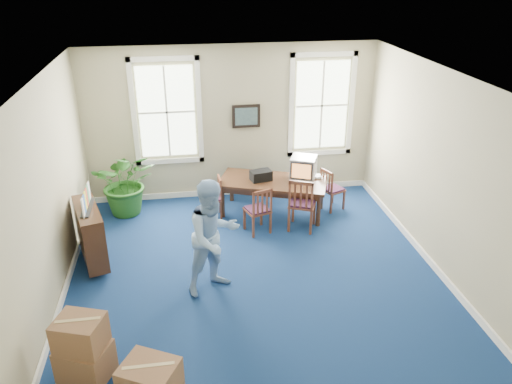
{
  "coord_description": "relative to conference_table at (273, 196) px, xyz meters",
  "views": [
    {
      "loc": [
        -1.03,
        -6.64,
        4.7
      ],
      "look_at": [
        0.1,
        0.6,
        1.25
      ],
      "focal_mm": 35.0,
      "sensor_mm": 36.0,
      "label": 1
    }
  ],
  "objects": [
    {
      "name": "floor",
      "position": [
        -0.69,
        -2.21,
        -0.36
      ],
      "size": [
        6.5,
        6.5,
        0.0
      ],
      "primitive_type": "plane",
      "color": "navy",
      "rests_on": "ground"
    },
    {
      "name": "ceiling",
      "position": [
        -0.69,
        -2.21,
        2.84
      ],
      "size": [
        6.5,
        6.5,
        0.0
      ],
      "primitive_type": "plane",
      "rotation": [
        3.14,
        0.0,
        0.0
      ],
      "color": "white",
      "rests_on": "ground"
    },
    {
      "name": "wall_back",
      "position": [
        -0.69,
        1.04,
        1.24
      ],
      "size": [
        6.5,
        0.0,
        6.5
      ],
      "primitive_type": "plane",
      "rotation": [
        1.57,
        0.0,
        0.0
      ],
      "color": "tan",
      "rests_on": "ground"
    },
    {
      "name": "wall_front",
      "position": [
        -0.69,
        -5.46,
        1.24
      ],
      "size": [
        6.5,
        0.0,
        6.5
      ],
      "primitive_type": "plane",
      "rotation": [
        -1.57,
        0.0,
        0.0
      ],
      "color": "tan",
      "rests_on": "ground"
    },
    {
      "name": "wall_left",
      "position": [
        -3.69,
        -2.21,
        1.24
      ],
      "size": [
        0.0,
        6.5,
        6.5
      ],
      "primitive_type": "plane",
      "rotation": [
        1.57,
        0.0,
        1.57
      ],
      "color": "tan",
      "rests_on": "ground"
    },
    {
      "name": "wall_right",
      "position": [
        2.31,
        -2.21,
        1.24
      ],
      "size": [
        0.0,
        6.5,
        6.5
      ],
      "primitive_type": "plane",
      "rotation": [
        1.57,
        0.0,
        -1.57
      ],
      "color": "tan",
      "rests_on": "ground"
    },
    {
      "name": "baseboard_back",
      "position": [
        -0.69,
        1.01,
        -0.3
      ],
      "size": [
        6.0,
        0.04,
        0.12
      ],
      "primitive_type": "cube",
      "color": "white",
      "rests_on": "ground"
    },
    {
      "name": "baseboard_left",
      "position": [
        -3.66,
        -2.21,
        -0.3
      ],
      "size": [
        0.04,
        6.5,
        0.12
      ],
      "primitive_type": "cube",
      "color": "white",
      "rests_on": "ground"
    },
    {
      "name": "baseboard_right",
      "position": [
        2.28,
        -2.21,
        -0.3
      ],
      "size": [
        0.04,
        6.5,
        0.12
      ],
      "primitive_type": "cube",
      "color": "white",
      "rests_on": "ground"
    },
    {
      "name": "window_left",
      "position": [
        -1.99,
        1.02,
        1.54
      ],
      "size": [
        1.4,
        0.12,
        2.2
      ],
      "primitive_type": null,
      "color": "white",
      "rests_on": "ground"
    },
    {
      "name": "window_right",
      "position": [
        1.21,
        1.02,
        1.54
      ],
      "size": [
        1.4,
        0.12,
        2.2
      ],
      "primitive_type": null,
      "color": "white",
      "rests_on": "ground"
    },
    {
      "name": "wall_picture",
      "position": [
        -0.39,
        0.99,
        1.39
      ],
      "size": [
        0.58,
        0.06,
        0.48
      ],
      "primitive_type": null,
      "color": "black",
      "rests_on": "ground"
    },
    {
      "name": "conference_table",
      "position": [
        0.0,
        0.0,
        0.0
      ],
      "size": [
        2.29,
        1.61,
        0.71
      ],
      "primitive_type": null,
      "rotation": [
        0.0,
        0.0,
        -0.35
      ],
      "color": "#412616",
      "rests_on": "ground"
    },
    {
      "name": "crt_tv",
      "position": [
        0.62,
        0.05,
        0.58
      ],
      "size": [
        0.65,
        0.67,
        0.44
      ],
      "primitive_type": null,
      "rotation": [
        0.0,
        0.0,
        -0.42
      ],
      "color": "#B7B7BC",
      "rests_on": "conference_table"
    },
    {
      "name": "game_console",
      "position": [
        0.9,
        0.0,
        0.38
      ],
      "size": [
        0.16,
        0.19,
        0.04
      ],
      "primitive_type": "cube",
      "rotation": [
        0.0,
        0.0,
        -0.1
      ],
      "color": "white",
      "rests_on": "conference_table"
    },
    {
      "name": "equipment_bag",
      "position": [
        -0.24,
        0.05,
        0.46
      ],
      "size": [
        0.45,
        0.34,
        0.2
      ],
      "primitive_type": "cube",
      "rotation": [
        0.0,
        0.0,
        0.22
      ],
      "color": "black",
      "rests_on": "conference_table"
    },
    {
      "name": "chair_near_left",
      "position": [
        -0.43,
        -0.71,
        0.11
      ],
      "size": [
        0.53,
        0.53,
        0.93
      ],
      "primitive_type": null,
      "rotation": [
        0.0,
        0.0,
        3.47
      ],
      "color": "brown",
      "rests_on": "ground"
    },
    {
      "name": "chair_near_right",
      "position": [
        0.43,
        -0.71,
        0.18
      ],
      "size": [
        0.63,
        0.63,
        1.07
      ],
      "primitive_type": null,
      "rotation": [
        0.0,
        0.0,
        2.73
      ],
      "color": "brown",
      "rests_on": "ground"
    },
    {
      "name": "chair_end_left",
      "position": [
        -1.24,
        0.0,
        0.07
      ],
      "size": [
        0.4,
        0.4,
        0.85
      ],
      "primitive_type": null,
      "rotation": [
        0.0,
        0.0,
        -1.51
      ],
      "color": "brown",
      "rests_on": "ground"
    },
    {
      "name": "chair_end_right",
      "position": [
        1.24,
        0.0,
        0.08
      ],
      "size": [
        0.52,
        0.52,
        0.88
      ],
      "primitive_type": null,
      "rotation": [
        0.0,
        0.0,
        2.0
      ],
      "color": "brown",
      "rests_on": "ground"
    },
    {
      "name": "man",
      "position": [
        -1.36,
        -2.37,
        0.56
      ],
      "size": [
        1.12,
        1.03,
        1.83
      ],
      "primitive_type": "imported",
      "rotation": [
        0.0,
        0.0,
        0.49
      ],
      "color": "#89B1DE",
      "rests_on": "ground"
    },
    {
      "name": "credenza",
      "position": [
        -3.33,
        -1.31,
        0.11
      ],
      "size": [
        0.66,
        1.24,
        0.94
      ],
      "primitive_type": "cube",
      "rotation": [
        0.0,
        0.0,
        0.29
      ],
      "color": "#412616",
      "rests_on": "ground"
    },
    {
      "name": "brochure_rack",
      "position": [
        -3.32,
        -1.31,
        0.75
      ],
      "size": [
        0.16,
        0.77,
        0.34
      ],
      "primitive_type": null,
      "rotation": [
        0.0,
        0.0,
        0.03
      ],
      "color": "#99999E",
      "rests_on": "credenza"
    },
    {
      "name": "potted_plant",
      "position": [
        -2.88,
        0.45,
        0.31
      ],
      "size": [
        1.21,
        1.05,
        1.34
      ],
      "primitive_type": "imported",
      "rotation": [
        0.0,
        0.0,
        -0.0
      ],
      "color": "#205519",
      "rests_on": "ground"
    },
    {
      "name": "cardboard_boxes",
      "position": [
        -2.85,
        -3.84,
        0.1
      ],
      "size": [
        2.09,
        2.09,
        0.91
      ],
      "primitive_type": null,
      "rotation": [
        0.0,
        0.0,
        -0.41
      ],
      "color": "#906242",
      "rests_on": "ground"
    }
  ]
}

